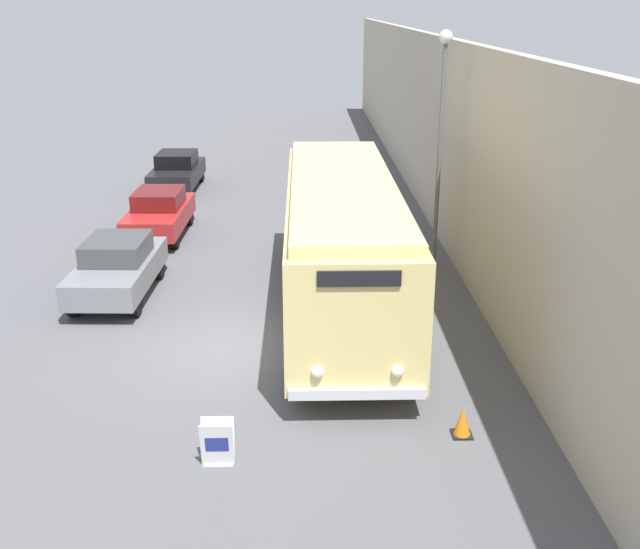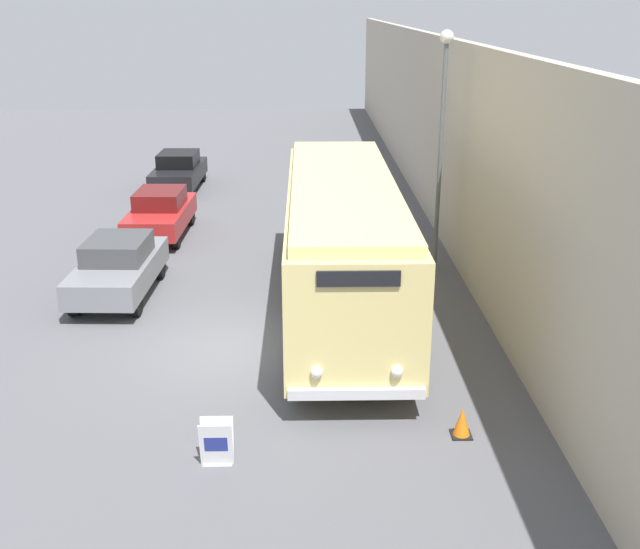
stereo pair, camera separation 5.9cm
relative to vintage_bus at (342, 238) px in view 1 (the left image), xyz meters
name	(u,v)px [view 1 (the left image)]	position (x,y,z in m)	size (l,w,h in m)	color
ground_plane	(235,349)	(-2.49, -2.16, -1.89)	(80.00, 80.00, 0.00)	#56565B
building_wall_right	(438,133)	(3.63, 7.84, 1.23)	(0.30, 60.00, 6.23)	#B2A893
vintage_bus	(342,238)	(0.00, 0.00, 0.00)	(2.61, 10.83, 3.32)	black
sign_board	(217,443)	(-2.39, -6.56, -1.49)	(0.55, 0.31, 0.82)	gray
streetlamp	(441,120)	(2.81, 3.02, 2.37)	(0.36, 0.36, 6.59)	#595E60
parked_car_near	(118,267)	(-5.76, 1.17, -1.10)	(1.92, 4.14, 1.53)	black
parked_car_mid	(159,213)	(-5.63, 6.53, -1.11)	(1.83, 4.10, 1.51)	black
parked_car_far	(177,171)	(-6.08, 13.15, -1.13)	(1.85, 4.14, 1.50)	black
traffic_cone	(463,422)	(1.85, -5.78, -1.62)	(0.36, 0.36, 0.56)	black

